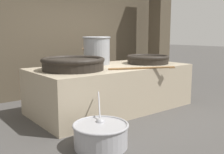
# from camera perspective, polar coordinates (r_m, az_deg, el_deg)

# --- Properties ---
(ground_plane) EXTENTS (60.00, 60.00, 0.00)m
(ground_plane) POSITION_cam_1_polar(r_m,az_deg,el_deg) (5.82, 0.00, -6.88)
(ground_plane) COLOR #474442
(back_wall) EXTENTS (6.55, 0.24, 3.47)m
(back_wall) POSITION_cam_1_polar(r_m,az_deg,el_deg) (7.36, -10.36, 10.04)
(back_wall) COLOR #4C4233
(back_wall) RESTS_ON ground_plane
(support_pillar) EXTENTS (0.47, 0.47, 3.47)m
(support_pillar) POSITION_cam_1_polar(r_m,az_deg,el_deg) (8.39, 10.26, 9.93)
(support_pillar) COLOR #4C4233
(support_pillar) RESTS_ON ground_plane
(hearth_platform) EXTENTS (3.41, 1.66, 0.94)m
(hearth_platform) POSITION_cam_1_polar(r_m,az_deg,el_deg) (5.70, 0.00, -2.33)
(hearth_platform) COLOR tan
(hearth_platform) RESTS_ON ground_plane
(giant_wok_near) EXTENTS (1.21, 1.21, 0.24)m
(giant_wok_near) POSITION_cam_1_polar(r_m,az_deg,el_deg) (5.07, -8.45, 2.98)
(giant_wok_near) COLOR black
(giant_wok_near) RESTS_ON hearth_platform
(giant_wok_far) EXTENTS (0.99, 0.99, 0.19)m
(giant_wok_far) POSITION_cam_1_polar(r_m,az_deg,el_deg) (6.21, 7.81, 3.90)
(giant_wok_far) COLOR black
(giant_wok_far) RESTS_ON hearth_platform
(stock_pot) EXTENTS (0.63, 0.63, 0.63)m
(stock_pot) POSITION_cam_1_polar(r_m,az_deg,el_deg) (5.97, -3.35, 5.89)
(stock_pot) COLOR gray
(stock_pot) RESTS_ON hearth_platform
(stirring_paddle) EXTENTS (1.29, 0.63, 0.04)m
(stirring_paddle) POSITION_cam_1_polar(r_m,az_deg,el_deg) (5.23, 7.24, 1.97)
(stirring_paddle) COLOR brown
(stirring_paddle) RESTS_ON hearth_platform
(cook) EXTENTS (0.37, 0.57, 1.53)m
(cook) POSITION_cam_1_polar(r_m,az_deg,el_deg) (6.87, -3.60, 2.67)
(cook) COLOR #9E7551
(cook) RESTS_ON ground_plane
(prep_bowl_vegetables) EXTENTS (0.82, 0.97, 0.68)m
(prep_bowl_vegetables) POSITION_cam_1_polar(r_m,az_deg,el_deg) (3.88, -2.47, -12.26)
(prep_bowl_vegetables) COLOR #9E9EA3
(prep_bowl_vegetables) RESTS_ON ground_plane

